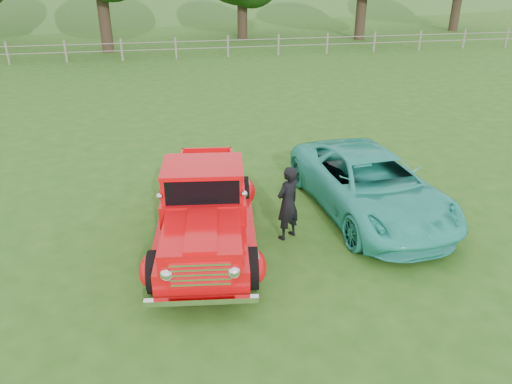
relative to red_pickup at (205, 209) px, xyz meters
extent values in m
plane|color=#245015|center=(0.30, -1.33, -0.80)|extent=(140.00, 140.00, 0.00)
ellipsoid|color=#386525|center=(-17.70, 56.67, -5.75)|extent=(84.00, 60.00, 18.00)
ellipsoid|color=#386525|center=(20.30, 60.67, -4.65)|extent=(72.00, 52.00, 14.00)
cube|color=gray|center=(0.30, 20.67, -0.25)|extent=(48.00, 0.04, 0.04)
cube|color=gray|center=(0.30, 20.67, 0.15)|extent=(48.00, 0.04, 0.04)
cylinder|color=black|center=(-3.70, 23.67, 1.62)|extent=(0.70, 0.70, 4.84)
cylinder|color=black|center=(5.30, 27.67, 1.07)|extent=(0.70, 0.70, 3.74)
cylinder|color=black|center=(13.30, 25.67, 1.40)|extent=(0.70, 0.70, 4.40)
cylinder|color=black|center=(22.30, 28.67, 1.29)|extent=(0.70, 0.70, 4.18)
cylinder|color=black|center=(-1.01, -1.40, -0.42)|extent=(0.33, 0.78, 0.76)
cylinder|color=black|center=(0.64, -1.60, -0.42)|extent=(0.33, 0.78, 0.76)
cylinder|color=black|center=(-0.63, 1.68, -0.42)|extent=(0.33, 0.78, 0.76)
cylinder|color=black|center=(1.02, 1.47, -0.42)|extent=(0.33, 0.78, 0.76)
cube|color=red|center=(0.00, 0.04, -0.22)|extent=(2.11, 4.76, 0.44)
ellipsoid|color=red|center=(-1.08, -1.39, -0.38)|extent=(0.50, 0.79, 0.54)
ellipsoid|color=red|center=(0.71, -1.61, -0.38)|extent=(0.50, 0.79, 0.54)
ellipsoid|color=red|center=(-0.70, 1.68, -0.38)|extent=(0.50, 0.79, 0.54)
ellipsoid|color=red|center=(1.09, 1.47, -0.38)|extent=(0.50, 0.79, 0.54)
cube|color=red|center=(-0.18, -1.50, 0.17)|extent=(1.51, 1.75, 0.42)
cube|color=red|center=(-0.01, -0.06, 0.19)|extent=(1.75, 1.53, 0.44)
cube|color=black|center=(-0.01, -0.06, 0.66)|extent=(1.57, 1.29, 0.50)
cube|color=red|center=(-0.01, -0.06, 0.94)|extent=(1.66, 1.40, 0.08)
cube|color=red|center=(0.17, 1.38, 0.15)|extent=(1.41, 2.08, 0.45)
cube|color=white|center=(-0.28, -2.31, 0.05)|extent=(1.07, 0.23, 0.50)
cube|color=white|center=(-0.29, -2.40, -0.38)|extent=(1.80, 0.32, 0.10)
cube|color=white|center=(0.30, 2.44, -0.38)|extent=(1.71, 0.31, 0.10)
imported|color=teal|center=(3.78, 0.71, -0.10)|extent=(2.72, 5.17, 1.39)
imported|color=black|center=(1.68, -0.04, 0.00)|extent=(0.69, 0.63, 1.59)
camera|label=1|loc=(-0.64, -8.81, 4.54)|focal=35.00mm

